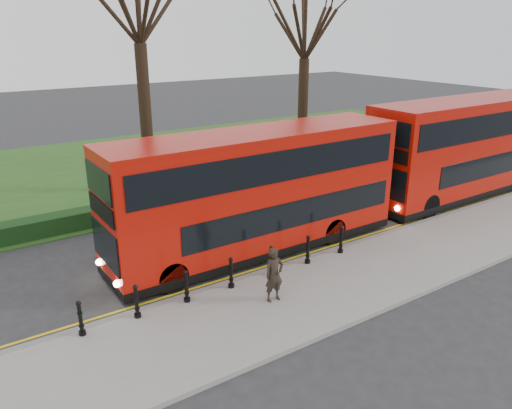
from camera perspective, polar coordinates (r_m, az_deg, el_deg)
ground at (r=17.41m, az=-5.29°, el=-8.06°), size 120.00×120.00×0.00m
pavement at (r=15.14m, az=0.31°, el=-12.25°), size 60.00×4.00×0.15m
kerb at (r=16.61m, az=-3.61°, el=-9.19°), size 60.00×0.25×0.16m
grass_verge at (r=30.61m, az=-18.95°, el=3.33°), size 60.00×18.00×0.06m
hedge at (r=22.99m, az=-13.50°, el=-0.41°), size 60.00×0.90×0.80m
yellow_line_outer at (r=16.87m, az=-4.13°, el=-8.98°), size 60.00×0.10×0.01m
yellow_line_inner at (r=17.02m, az=-4.47°, el=-8.71°), size 60.00×0.10×0.01m
tree_right at (r=30.46m, az=5.68°, el=20.08°), size 7.35×7.35×11.49m
bollard_row at (r=16.09m, az=-2.87°, el=-7.86°), size 9.63×0.15×1.00m
bus_lead at (r=18.37m, az=0.17°, el=1.36°), size 11.52×2.64×4.58m
bus_rear at (r=27.06m, az=23.18°, el=6.01°), size 12.09×2.77×4.81m
pedestrian at (r=15.22m, az=2.09°, el=-8.03°), size 0.65×0.44×1.72m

